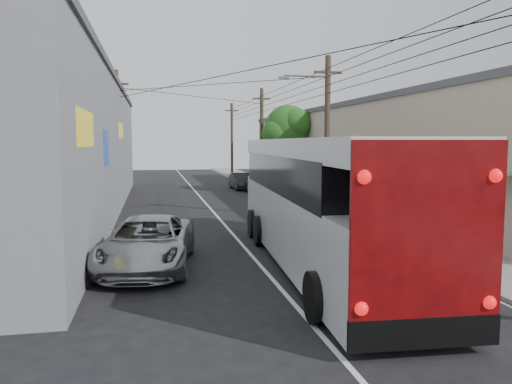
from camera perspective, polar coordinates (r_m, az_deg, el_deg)
ground at (r=11.54m, az=5.34°, el=-13.68°), size 120.00×120.00×0.00m
sidewalk at (r=32.14m, az=5.97°, el=-1.05°), size 3.00×80.00×0.12m
building_right at (r=35.39m, az=12.00°, el=4.50°), size 7.09×40.00×6.25m
building_left at (r=28.88m, az=-22.33°, el=4.94°), size 7.20×36.00×7.25m
utility_poles at (r=31.38m, az=-0.05°, el=6.27°), size 11.80×45.28×8.00m
street_tree at (r=37.80m, az=3.80°, el=6.99°), size 4.40×4.00×6.60m
coach_bus at (r=15.47m, az=7.34°, el=-1.00°), size 3.81×13.78×3.93m
jeepney at (r=15.58m, az=-12.28°, el=-5.71°), size 3.30×5.88×1.55m
parked_suv at (r=24.86m, az=6.71°, el=-1.40°), size 2.27×5.32×1.53m
parked_car_mid at (r=37.36m, az=0.40°, el=1.06°), size 1.97×4.70×1.59m
parked_car_far at (r=40.62m, az=-1.73°, el=1.26°), size 1.53×4.10×1.34m
pedestrian_near at (r=26.18m, az=7.58°, el=-0.53°), size 0.73×0.57×1.76m
pedestrian_far at (r=24.53m, az=8.94°, el=-0.94°), size 1.03×0.90×1.78m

